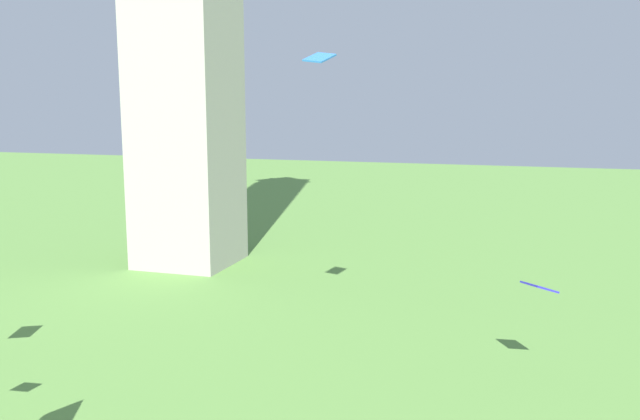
{
  "coord_description": "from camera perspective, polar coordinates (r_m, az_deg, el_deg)",
  "views": [
    {
      "loc": [
        6.43,
        -1.76,
        11.36
      ],
      "look_at": [
        -0.65,
        21.37,
        7.37
      ],
      "focal_mm": 37.16,
      "sensor_mm": 36.0,
      "label": 1
    }
  ],
  "objects": [
    {
      "name": "kite_flying_5",
      "position": [
        27.97,
        18.35,
        -6.31
      ],
      "size": [
        1.51,
        1.66,
        0.53
      ],
      "rotation": [
        0.0,
        0.0,
        2.06
      ],
      "color": "#2B27B7"
    },
    {
      "name": "kite_flying_4",
      "position": [
        29.61,
        -0.04,
        12.99
      ],
      "size": [
        1.24,
        1.49,
        0.58
      ],
      "rotation": [
        0.0,
        0.0,
        1.33
      ],
      "color": "blue"
    }
  ]
}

